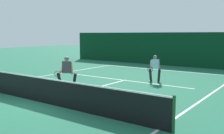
{
  "coord_description": "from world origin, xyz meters",
  "views": [
    {
      "loc": [
        8.29,
        -6.59,
        2.74
      ],
      "look_at": [
        0.3,
        4.53,
        1.0
      ],
      "focal_mm": 41.34,
      "sensor_mm": 36.0,
      "label": 1
    }
  ],
  "objects": [
    {
      "name": "court_line_centre",
      "position": [
        0.0,
        3.2,
        0.0
      ],
      "size": [
        0.1,
        6.4,
        0.01
      ],
      "primitive_type": "cube",
      "color": "white",
      "rests_on": "ground_plane"
    },
    {
      "name": "tennis_ball",
      "position": [
        1.8,
        2.61,
        0.03
      ],
      "size": [
        0.07,
        0.07,
        0.07
      ],
      "primitive_type": "sphere",
      "color": "#D1E033",
      "rests_on": "ground_plane"
    },
    {
      "name": "back_fence_windscreen",
      "position": [
        0.0,
        14.67,
        1.45
      ],
      "size": [
        22.71,
        0.12,
        2.91
      ],
      "primitive_type": "cube",
      "color": "#08331B",
      "rests_on": "ground_plane"
    },
    {
      "name": "court_line_service",
      "position": [
        0.0,
        6.21,
        0.0
      ],
      "size": [
        8.49,
        0.1,
        0.01
      ],
      "primitive_type": "cube",
      "color": "white",
      "rests_on": "ground_plane"
    },
    {
      "name": "court_line_baseline_far",
      "position": [
        0.0,
        11.72,
        0.0
      ],
      "size": [
        10.41,
        0.1,
        0.01
      ],
      "primitive_type": "cube",
      "color": "white",
      "rests_on": "ground_plane"
    },
    {
      "name": "player_near",
      "position": [
        -0.91,
        2.36,
        0.91
      ],
      "size": [
        0.98,
        1.05,
        1.66
      ],
      "rotation": [
        0.0,
        0.0,
        3.65
      ],
      "color": "black",
      "rests_on": "ground_plane"
    },
    {
      "name": "court_line_sideline_right",
      "position": [
        5.2,
        0.0,
        0.0
      ],
      "size": [
        0.1,
        23.43,
        0.01
      ],
      "primitive_type": "cube",
      "color": "white",
      "rests_on": "ground_plane"
    },
    {
      "name": "player_far",
      "position": [
        1.78,
        6.66,
        0.85
      ],
      "size": [
        0.72,
        0.95,
        1.56
      ],
      "rotation": [
        0.0,
        0.0,
        3.64
      ],
      "color": "black",
      "rests_on": "ground_plane"
    },
    {
      "name": "tennis_net",
      "position": [
        0.0,
        0.0,
        0.53
      ],
      "size": [
        11.4,
        0.09,
        1.09
      ],
      "color": "#1E4723",
      "rests_on": "ground_plane"
    },
    {
      "name": "ground_plane",
      "position": [
        0.0,
        0.0,
        0.0
      ],
      "size": [
        80.0,
        80.0,
        0.0
      ],
      "primitive_type": "plane",
      "color": "#21674A"
    }
  ]
}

